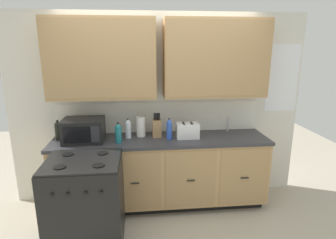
% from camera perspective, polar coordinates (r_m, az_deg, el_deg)
% --- Properties ---
extents(ground_plane, '(8.00, 8.00, 0.00)m').
position_cam_1_polar(ground_plane, '(3.66, -0.97, -19.36)').
color(ground_plane, '#B2A893').
extents(wall_unit, '(3.87, 0.40, 2.48)m').
position_cam_1_polar(wall_unit, '(3.55, -1.75, 8.41)').
color(wall_unit, silver).
rests_on(wall_unit, ground_plane).
extents(counter_run, '(2.70, 0.64, 0.93)m').
position_cam_1_polar(counter_run, '(3.69, -1.36, -10.56)').
color(counter_run, black).
rests_on(counter_run, ground_plane).
extents(stove_range, '(0.76, 0.68, 0.95)m').
position_cam_1_polar(stove_range, '(3.18, -16.45, -15.78)').
color(stove_range, black).
rests_on(stove_range, ground_plane).
extents(microwave, '(0.48, 0.37, 0.28)m').
position_cam_1_polar(microwave, '(3.52, -16.85, -2.11)').
color(microwave, black).
rests_on(microwave, counter_run).
extents(toaster, '(0.28, 0.18, 0.19)m').
position_cam_1_polar(toaster, '(3.52, 3.99, -2.24)').
color(toaster, white).
rests_on(toaster, counter_run).
extents(knife_block, '(0.11, 0.14, 0.31)m').
position_cam_1_polar(knife_block, '(3.56, -2.29, -1.70)').
color(knife_block, '#9C794E').
rests_on(knife_block, counter_run).
extents(sink_faucet, '(0.02, 0.02, 0.20)m').
position_cam_1_polar(sink_faucet, '(3.86, 12.12, -0.93)').
color(sink_faucet, '#B2B5BA').
rests_on(sink_faucet, counter_run).
extents(paper_towel_roll, '(0.12, 0.12, 0.26)m').
position_cam_1_polar(paper_towel_roll, '(3.58, -5.57, -1.41)').
color(paper_towel_roll, white).
rests_on(paper_towel_roll, counter_run).
extents(bottle_clear, '(0.08, 0.08, 0.25)m').
position_cam_1_polar(bottle_clear, '(3.53, -8.15, -1.81)').
color(bottle_clear, silver).
rests_on(bottle_clear, counter_run).
extents(bottle_teal, '(0.08, 0.08, 0.25)m').
position_cam_1_polar(bottle_teal, '(3.38, -10.11, -2.72)').
color(bottle_teal, '#1E707A').
rests_on(bottle_teal, counter_run).
extents(bottle_blue, '(0.07, 0.07, 0.27)m').
position_cam_1_polar(bottle_blue, '(3.45, 0.25, -1.93)').
color(bottle_blue, blue).
rests_on(bottle_blue, counter_run).
extents(bottle_dark, '(0.08, 0.08, 0.24)m').
position_cam_1_polar(bottle_dark, '(3.72, -21.53, -1.96)').
color(bottle_dark, black).
rests_on(bottle_dark, counter_run).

